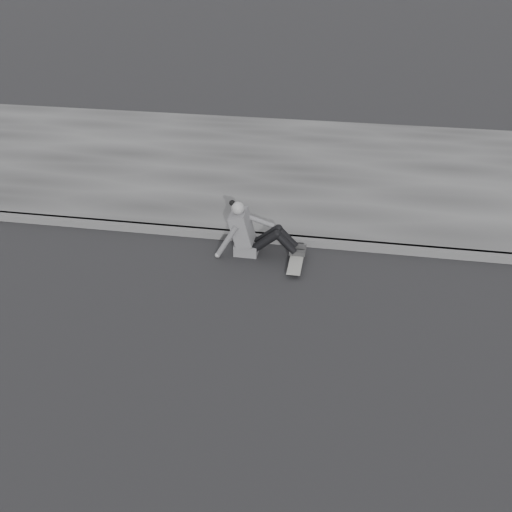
# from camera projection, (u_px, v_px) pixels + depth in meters

# --- Properties ---
(ground) EXTENTS (80.00, 80.00, 0.00)m
(ground) POSITION_uv_depth(u_px,v_px,m) (447.00, 366.00, 6.68)
(ground) COLOR black
(ground) RESTS_ON ground
(curb) EXTENTS (24.00, 0.16, 0.12)m
(curb) POSITION_uv_depth(u_px,v_px,m) (428.00, 251.00, 8.83)
(curb) COLOR #4C4C4C
(curb) RESTS_ON ground
(sidewalk) EXTENTS (24.00, 6.00, 0.12)m
(sidewalk) POSITION_uv_depth(u_px,v_px,m) (415.00, 176.00, 11.38)
(sidewalk) COLOR #3D3D3D
(sidewalk) RESTS_ON ground
(skateboard) EXTENTS (0.20, 0.78, 0.09)m
(skateboard) POSITION_uv_depth(u_px,v_px,m) (296.00, 261.00, 8.56)
(skateboard) COLOR gray
(skateboard) RESTS_ON ground
(seated_woman) EXTENTS (1.38, 0.46, 0.88)m
(seated_woman) POSITION_uv_depth(u_px,v_px,m) (251.00, 233.00, 8.72)
(seated_woman) COLOR #515154
(seated_woman) RESTS_ON ground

